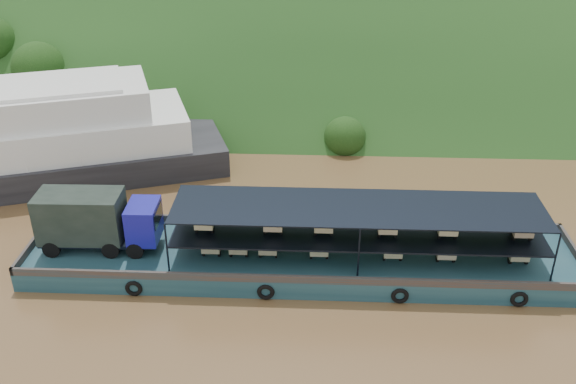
{
  "coord_description": "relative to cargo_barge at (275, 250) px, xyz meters",
  "views": [
    {
      "loc": [
        -0.2,
        -35.95,
        23.77
      ],
      "look_at": [
        -2.0,
        3.0,
        3.2
      ],
      "focal_mm": 40.0,
      "sensor_mm": 36.0,
      "label": 1
    }
  ],
  "objects": [
    {
      "name": "hillside",
      "position": [
        2.66,
        37.38,
        -1.28
      ],
      "size": [
        140.0,
        39.6,
        39.6
      ],
      "primitive_type": "cube",
      "rotation": [
        0.79,
        0.0,
        0.0
      ],
      "color": "#173814",
      "rests_on": "ground"
    },
    {
      "name": "cargo_barge",
      "position": [
        0.0,
        0.0,
        0.0
      ],
      "size": [
        35.0,
        7.18,
        5.07
      ],
      "color": "#123442",
      "rests_on": "ground"
    },
    {
      "name": "ground",
      "position": [
        2.66,
        1.38,
        -1.28
      ],
      "size": [
        160.0,
        160.0,
        0.0
      ],
      "primitive_type": "plane",
      "color": "brown",
      "rests_on": "ground"
    }
  ]
}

